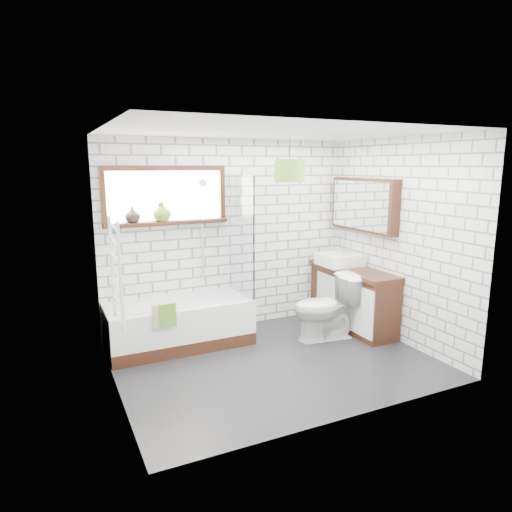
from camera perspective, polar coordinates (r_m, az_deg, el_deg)
name	(u,v)px	position (r m, az deg, el deg)	size (l,w,h in m)	color
floor	(275,362)	(5.26, 2.40, -13.10)	(3.40, 2.60, 0.01)	black
ceiling	(277,131)	(4.80, 2.65, 15.32)	(3.40, 2.60, 0.01)	white
wall_back	(230,236)	(6.05, -3.26, 2.56)	(3.40, 0.01, 2.50)	white
wall_front	(351,280)	(3.80, 11.74, -2.93)	(3.40, 0.01, 2.50)	white
wall_left	(111,268)	(4.37, -17.70, -1.38)	(0.01, 2.60, 2.50)	white
wall_right	(399,241)	(5.86, 17.44, 1.78)	(0.01, 2.60, 2.50)	white
window	(166,196)	(5.68, -11.19, 7.38)	(1.52, 0.16, 0.68)	black
towel_radiator	(116,272)	(4.38, -17.08, -1.97)	(0.06, 0.52, 1.00)	white
mirror_cabinet	(364,205)	(6.21, 13.32, 6.23)	(0.16, 1.20, 0.70)	black
shower_riser	(202,230)	(5.85, -6.74, 3.20)	(0.02, 0.02, 1.30)	silver
bathtub	(179,324)	(5.67, -9.58, -8.34)	(1.71, 0.76, 0.55)	white
shower_screen	(242,236)	(5.69, -1.80, 2.57)	(0.02, 0.72, 1.50)	white
towel_green	(167,315)	(5.19, -11.05, -7.28)	(0.20, 0.05, 0.27)	#588829
towel_beige	(162,316)	(5.17, -11.72, -7.36)	(0.20, 0.05, 0.27)	tan
vanity	(352,298)	(6.31, 11.97, -5.11)	(0.46, 1.43, 0.82)	black
basin	(340,259)	(6.34, 10.45, -0.43)	(0.54, 0.47, 0.16)	white
tap	(350,255)	(6.42, 11.62, 0.07)	(0.03, 0.03, 0.14)	silver
toilet	(325,307)	(5.83, 8.68, -6.37)	(0.81, 0.46, 0.82)	white
vase_olive	(162,213)	(5.65, -11.68, 5.28)	(0.22, 0.22, 0.23)	olive
vase_dark	(132,216)	(5.58, -15.19, 4.83)	(0.18, 0.18, 0.19)	black
bottle	(161,214)	(5.65, -11.75, 5.20)	(0.07, 0.07, 0.22)	olive
pendant	(289,171)	(5.67, 4.20, 10.60)	(0.37, 0.37, 0.27)	#588829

